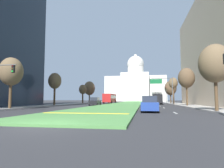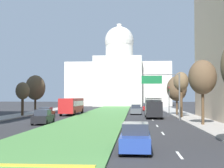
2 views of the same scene
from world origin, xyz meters
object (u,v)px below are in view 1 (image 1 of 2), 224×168
(sedan_lead_stopped, at_px, (150,104))
(sedan_distant, at_px, (96,101))
(street_tree_right_near, at_px, (215,64))
(street_tree_right_mid, at_px, (186,78))
(street_tree_left_near, at_px, (11,72))
(street_tree_right_far, at_px, (173,84))
(city_bus, at_px, (110,98))
(box_truck_delivery, at_px, (157,98))
(street_tree_left_distant, at_px, (89,88))
(sedan_very_far, at_px, (153,100))
(capitol_building, at_px, (136,87))
(street_tree_left_mid, at_px, (55,81))
(sedan_far_horizon, at_px, (147,101))
(street_tree_right_distant, at_px, (170,88))
(overhead_guide_sign, at_px, (164,85))
(sedan_midblock, at_px, (95,102))
(traffic_light_far_right, at_px, (166,92))
(street_tree_left_far, at_px, (83,90))

(sedan_lead_stopped, height_order, sedan_distant, sedan_lead_stopped)
(street_tree_right_near, bearing_deg, sedan_lead_stopped, -173.97)
(street_tree_right_mid, bearing_deg, street_tree_right_near, -92.17)
(street_tree_left_near, height_order, street_tree_right_far, street_tree_right_far)
(street_tree_right_near, height_order, city_bus, street_tree_right_near)
(box_truck_delivery, bearing_deg, street_tree_left_distant, 156.97)
(street_tree_right_far, distance_m, sedan_very_far, 25.00)
(capitol_building, bearing_deg, sedan_distant, -96.43)
(street_tree_left_mid, relative_size, street_tree_right_far, 0.96)
(sedan_very_far, height_order, city_bus, city_bus)
(sedan_lead_stopped, xyz_separation_m, sedan_far_horizon, (0.21, 40.06, 0.04))
(sedan_lead_stopped, bearing_deg, street_tree_right_distant, 78.96)
(box_truck_delivery, bearing_deg, overhead_guide_sign, -73.99)
(street_tree_left_distant, distance_m, box_truck_delivery, 23.09)
(sedan_lead_stopped, bearing_deg, box_truck_delivery, 84.68)
(street_tree_left_distant, xyz_separation_m, box_truck_delivery, (21.05, -8.95, -3.22))
(city_bus, bearing_deg, box_truck_delivery, -30.65)
(capitol_building, relative_size, sedan_very_far, 8.18)
(sedan_distant, bearing_deg, street_tree_left_distant, 115.76)
(box_truck_delivery, bearing_deg, street_tree_right_distant, 59.35)
(city_bus, bearing_deg, sedan_very_far, 49.08)
(overhead_guide_sign, height_order, street_tree_right_distant, street_tree_right_distant)
(sedan_distant, bearing_deg, capitol_building, 83.57)
(street_tree_right_far, height_order, sedan_far_horizon, street_tree_right_far)
(street_tree_left_near, distance_m, sedan_distant, 28.13)
(street_tree_left_mid, bearing_deg, sedan_far_horizon, 53.06)
(street_tree_right_distant, relative_size, box_truck_delivery, 1.07)
(street_tree_left_mid, relative_size, street_tree_right_distant, 0.99)
(sedan_midblock, distance_m, sedan_very_far, 38.61)
(capitol_building, bearing_deg, street_tree_right_far, -79.57)
(capitol_building, relative_size, sedan_distant, 7.66)
(overhead_guide_sign, bearing_deg, traffic_light_far_right, 81.60)
(street_tree_right_far, bearing_deg, traffic_light_far_right, 100.57)
(street_tree_left_mid, relative_size, street_tree_left_distant, 0.94)
(street_tree_right_mid, distance_m, sedan_distant, 24.59)
(overhead_guide_sign, bearing_deg, sedan_lead_stopped, -99.45)
(overhead_guide_sign, height_order, street_tree_left_near, street_tree_left_near)
(street_tree_left_mid, relative_size, box_truck_delivery, 1.06)
(street_tree_left_mid, xyz_separation_m, street_tree_left_distant, (0.35, 23.74, -0.14))
(capitol_building, relative_size, overhead_guide_sign, 5.54)
(overhead_guide_sign, bearing_deg, street_tree_right_mid, -64.77)
(sedan_far_horizon, bearing_deg, overhead_guide_sign, -75.34)
(street_tree_left_distant, bearing_deg, street_tree_left_near, -89.95)
(street_tree_right_near, height_order, sedan_distant, street_tree_right_near)
(capitol_building, xyz_separation_m, traffic_light_far_right, (11.54, -62.78, -5.97))
(sedan_midblock, xyz_separation_m, box_truck_delivery, (13.74, 11.36, 0.86))
(sedan_distant, distance_m, box_truck_delivery, 16.40)
(traffic_light_far_right, relative_size, sedan_very_far, 1.18)
(street_tree_left_far, relative_size, box_truck_delivery, 0.89)
(street_tree_left_distant, bearing_deg, street_tree_right_near, -56.37)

